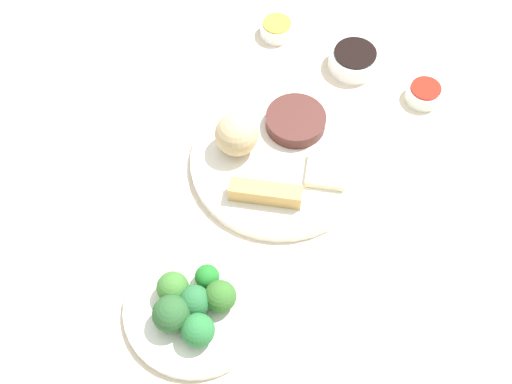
{
  "coord_description": "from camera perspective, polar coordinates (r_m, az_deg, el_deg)",
  "views": [
    {
      "loc": [
        0.23,
        0.56,
        0.93
      ],
      "look_at": [
        0.05,
        0.06,
        0.06
      ],
      "focal_mm": 46.02,
      "sensor_mm": 36.0,
      "label": 1
    }
  ],
  "objects": [
    {
      "name": "rice_scoop",
      "position": [
        1.06,
        -1.7,
        5.01
      ],
      "size": [
        0.07,
        0.07,
        0.07
      ],
      "primitive_type": "sphere",
      "color": "tan",
      "rests_on": "main_plate"
    },
    {
      "name": "sauce_ramekin_hot_mustard",
      "position": [
        1.28,
        1.83,
        13.98
      ],
      "size": [
        0.06,
        0.06,
        0.03
      ],
      "primitive_type": "cylinder",
      "color": "white",
      "rests_on": "tabletop"
    },
    {
      "name": "sauce_ramekin_hot_mustard_liquid",
      "position": [
        1.27,
        1.85,
        14.45
      ],
      "size": [
        0.05,
        0.05,
        0.0
      ],
      "primitive_type": "cylinder",
      "color": "gold",
      "rests_on": "sauce_ramekin_hot_mustard"
    },
    {
      "name": "main_plate",
      "position": [
        1.09,
        2.16,
        2.53
      ],
      "size": [
        0.3,
        0.3,
        0.02
      ],
      "primitive_type": "cylinder",
      "color": "white",
      "rests_on": "tabletop"
    },
    {
      "name": "broccoli_floret_2",
      "position": [
        0.94,
        -3.12,
        -9.04
      ],
      "size": [
        0.05,
        0.05,
        0.05
      ],
      "primitive_type": "sphere",
      "color": "#336827",
      "rests_on": "broccoli_plate"
    },
    {
      "name": "spring_roll",
      "position": [
        1.03,
        0.83,
        -0.1
      ],
      "size": [
        0.11,
        0.08,
        0.03
      ],
      "primitive_type": "cube",
      "rotation": [
        0.0,
        0.0,
        2.65
      ],
      "color": "tan",
      "rests_on": "main_plate"
    },
    {
      "name": "crab_rangoon_wonton",
      "position": [
        1.06,
        6.12,
        1.81
      ],
      "size": [
        0.09,
        0.09,
        0.01
      ],
      "primitive_type": "cube",
      "rotation": [
        0.0,
        0.0,
        -0.49
      ],
      "color": "beige",
      "rests_on": "main_plate"
    },
    {
      "name": "broccoli_floret_0",
      "position": [
        0.93,
        -7.37,
        -10.47
      ],
      "size": [
        0.05,
        0.05,
        0.05
      ],
      "primitive_type": "sphere",
      "color": "#29572A",
      "rests_on": "broccoli_plate"
    },
    {
      "name": "broccoli_floret_3",
      "position": [
        0.93,
        -5.07,
        -11.88
      ],
      "size": [
        0.05,
        0.05,
        0.05
      ],
      "primitive_type": "sphere",
      "color": "#287137",
      "rests_on": "broccoli_plate"
    },
    {
      "name": "sauce_ramekin_sweet_and_sour",
      "position": [
        1.21,
        14.42,
        8.28
      ],
      "size": [
        0.06,
        0.06,
        0.03
      ],
      "primitive_type": "cylinder",
      "color": "white",
      "rests_on": "tabletop"
    },
    {
      "name": "stir_fry_heap",
      "position": [
        1.11,
        3.47,
        6.2
      ],
      "size": [
        0.1,
        0.1,
        0.02
      ],
      "primitive_type": "cylinder",
      "color": "#4B2420",
      "rests_on": "main_plate"
    },
    {
      "name": "broccoli_floret_5",
      "position": [
        0.94,
        -5.37,
        -9.41
      ],
      "size": [
        0.05,
        0.05,
        0.05
      ],
      "primitive_type": "sphere",
      "color": "#276737",
      "rests_on": "broccoli_plate"
    },
    {
      "name": "broccoli_plate",
      "position": [
        0.97,
        -5.23,
        -9.97
      ],
      "size": [
        0.21,
        0.21,
        0.01
      ],
      "primitive_type": "cylinder",
      "color": "white",
      "rests_on": "tabletop"
    },
    {
      "name": "soy_sauce_bowl_liquid",
      "position": [
        1.22,
        8.64,
        11.86
      ],
      "size": [
        0.08,
        0.08,
        0.0
      ],
      "primitive_type": "cylinder",
      "color": "black",
      "rests_on": "soy_sauce_bowl"
    },
    {
      "name": "broccoli_floret_4",
      "position": [
        0.95,
        -7.25,
        -8.24
      ],
      "size": [
        0.05,
        0.05,
        0.05
      ],
      "primitive_type": "sphere",
      "color": "#3B732D",
      "rests_on": "broccoli_plate"
    },
    {
      "name": "soy_sauce_bowl",
      "position": [
        1.23,
        8.53,
        11.29
      ],
      "size": [
        0.09,
        0.09,
        0.03
      ],
      "primitive_type": "cylinder",
      "color": "white",
      "rests_on": "tabletop"
    },
    {
      "name": "tabletop",
      "position": [
        1.1,
        1.48,
        2.01
      ],
      "size": [
        2.2,
        2.2,
        0.02
      ],
      "primitive_type": "cube",
      "color": "beige",
      "rests_on": "ground"
    },
    {
      "name": "sauce_ramekin_sweet_and_sour_liquid",
      "position": [
        1.19,
        14.57,
        8.73
      ],
      "size": [
        0.05,
        0.05,
        0.0
      ],
      "primitive_type": "cylinder",
      "color": "red",
      "rests_on": "sauce_ramekin_sweet_and_sour"
    },
    {
      "name": "broccoli_floret_1",
      "position": [
        0.96,
        -4.27,
        -7.35
      ],
      "size": [
        0.04,
        0.04,
        0.04
      ],
      "primitive_type": "sphere",
      "color": "#207326",
      "rests_on": "broccoli_plate"
    }
  ]
}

